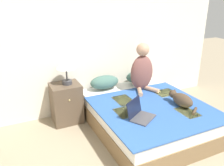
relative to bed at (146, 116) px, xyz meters
name	(u,v)px	position (x,y,z in m)	size (l,w,h in m)	color
wall_back	(86,39)	(-0.58, 1.04, 1.05)	(5.26, 0.05, 2.55)	silver
bed	(146,116)	(0.00, 0.00, 0.00)	(1.59, 1.93, 0.45)	brown
pillow_near	(105,82)	(-0.35, 0.80, 0.34)	(0.51, 0.29, 0.23)	#42665B
pillow_far	(139,76)	(0.35, 0.80, 0.34)	(0.51, 0.29, 0.23)	#42665B
person_sitting	(142,70)	(0.20, 0.48, 0.57)	(0.41, 0.40, 0.80)	brown
cat_tabby	(181,99)	(0.40, -0.29, 0.32)	(0.23, 0.56, 0.19)	#473828
laptop_open	(140,114)	(-0.34, -0.35, 0.28)	(0.44, 0.42, 0.24)	#424247
nightstand	(66,103)	(-1.05, 0.76, 0.10)	(0.46, 0.44, 0.65)	brown
table_lamp	(66,64)	(-1.01, 0.76, 0.76)	(0.31, 0.31, 0.45)	#38383D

